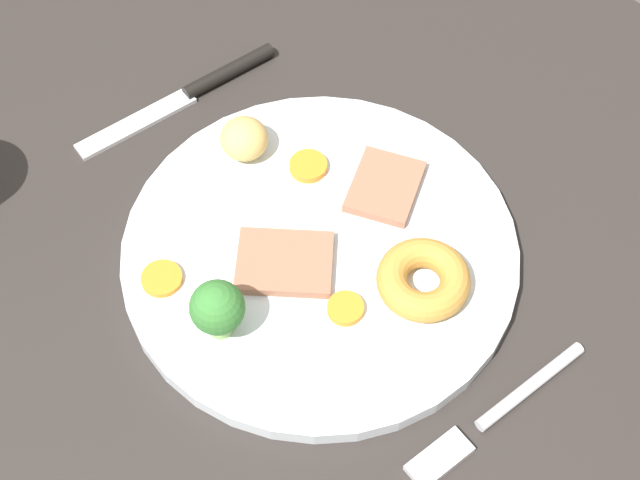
% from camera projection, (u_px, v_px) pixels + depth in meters
% --- Properties ---
extents(dining_table, '(1.20, 0.84, 0.04)m').
position_uv_depth(dining_table, '(314.00, 314.00, 0.71)').
color(dining_table, '#2B2623').
rests_on(dining_table, ground).
extents(dinner_plate, '(0.29, 0.29, 0.01)m').
position_uv_depth(dinner_plate, '(320.00, 253.00, 0.71)').
color(dinner_plate, white).
rests_on(dinner_plate, dining_table).
extents(meat_slice_main, '(0.09, 0.09, 0.01)m').
position_uv_depth(meat_slice_main, '(287.00, 260.00, 0.70)').
color(meat_slice_main, '#9E664C').
rests_on(meat_slice_main, dinner_plate).
extents(meat_slice_under, '(0.07, 0.08, 0.01)m').
position_uv_depth(meat_slice_under, '(385.00, 186.00, 0.73)').
color(meat_slice_under, '#9E664C').
rests_on(meat_slice_under, dinner_plate).
extents(yorkshire_pudding, '(0.07, 0.07, 0.02)m').
position_uv_depth(yorkshire_pudding, '(423.00, 280.00, 0.68)').
color(yorkshire_pudding, '#C68938').
rests_on(yorkshire_pudding, dinner_plate).
extents(roast_potato_left, '(0.05, 0.05, 0.03)m').
position_uv_depth(roast_potato_left, '(244.00, 139.00, 0.74)').
color(roast_potato_left, '#D8B260').
rests_on(roast_potato_left, dinner_plate).
extents(carrot_coin_front, '(0.03, 0.03, 0.01)m').
position_uv_depth(carrot_coin_front, '(345.00, 308.00, 0.68)').
color(carrot_coin_front, orange).
rests_on(carrot_coin_front, dinner_plate).
extents(carrot_coin_back, '(0.03, 0.03, 0.01)m').
position_uv_depth(carrot_coin_back, '(308.00, 166.00, 0.75)').
color(carrot_coin_back, orange).
rests_on(carrot_coin_back, dinner_plate).
extents(carrot_coin_side, '(0.03, 0.03, 0.00)m').
position_uv_depth(carrot_coin_side, '(162.00, 279.00, 0.69)').
color(carrot_coin_side, orange).
rests_on(carrot_coin_side, dinner_plate).
extents(broccoli_floret, '(0.04, 0.04, 0.05)m').
position_uv_depth(broccoli_floret, '(218.00, 309.00, 0.65)').
color(broccoli_floret, '#8CB766').
rests_on(broccoli_floret, dinner_plate).
extents(fork, '(0.03, 0.15, 0.01)m').
position_uv_depth(fork, '(494.00, 415.00, 0.65)').
color(fork, silver).
rests_on(fork, dining_table).
extents(knife, '(0.04, 0.19, 0.01)m').
position_uv_depth(knife, '(195.00, 90.00, 0.80)').
color(knife, black).
rests_on(knife, dining_table).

